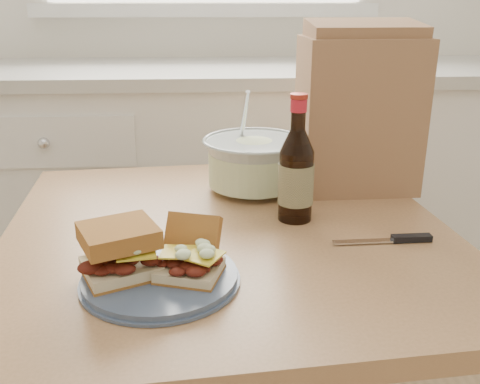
{
  "coord_description": "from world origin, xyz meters",
  "views": [
    {
      "loc": [
        0.0,
        -0.22,
        1.17
      ],
      "look_at": [
        0.06,
        0.75,
        0.81
      ],
      "focal_mm": 40.0,
      "sensor_mm": 36.0,
      "label": 1
    }
  ],
  "objects": [
    {
      "name": "coleslaw_bowl",
      "position": [
        0.11,
        0.98,
        0.79
      ],
      "size": [
        0.24,
        0.24,
        0.24
      ],
      "color": "#B1BEBB",
      "rests_on": "dining_table"
    },
    {
      "name": "cabinet_run",
      "position": [
        -0.0,
        1.7,
        0.47
      ],
      "size": [
        2.5,
        0.64,
        0.94
      ],
      "color": "white",
      "rests_on": "ground"
    },
    {
      "name": "plate",
      "position": [
        -0.08,
        0.55,
        0.74
      ],
      "size": [
        0.25,
        0.25,
        0.02
      ],
      "primitive_type": "cylinder",
      "color": "#455570",
      "rests_on": "dining_table"
    },
    {
      "name": "beer_bottle",
      "position": [
        0.18,
        0.8,
        0.83
      ],
      "size": [
        0.07,
        0.07,
        0.26
      ],
      "rotation": [
        0.0,
        0.0,
        0.03
      ],
      "color": "black",
      "rests_on": "dining_table"
    },
    {
      "name": "sandwich_left",
      "position": [
        -0.14,
        0.55,
        0.79
      ],
      "size": [
        0.15,
        0.14,
        0.08
      ],
      "rotation": [
        0.0,
        0.0,
        0.43
      ],
      "color": "beige",
      "rests_on": "plate"
    },
    {
      "name": "dining_table",
      "position": [
        0.04,
        0.76,
        0.62
      ],
      "size": [
        0.95,
        0.95,
        0.73
      ],
      "rotation": [
        0.0,
        0.0,
        0.09
      ],
      "color": "tan",
      "rests_on": "ground"
    },
    {
      "name": "sandwich_right",
      "position": [
        -0.03,
        0.56,
        0.78
      ],
      "size": [
        0.12,
        0.16,
        0.08
      ],
      "rotation": [
        0.0,
        0.0,
        -0.3
      ],
      "color": "beige",
      "rests_on": "plate"
    },
    {
      "name": "paper_bag",
      "position": [
        0.35,
        0.99,
        0.91
      ],
      "size": [
        0.27,
        0.18,
        0.35
      ],
      "primitive_type": "cube",
      "rotation": [
        0.0,
        0.0,
        0.02
      ],
      "color": "#AA7852",
      "rests_on": "dining_table"
    },
    {
      "name": "knife",
      "position": [
        0.36,
        0.67,
        0.74
      ],
      "size": [
        0.19,
        0.02,
        0.01
      ],
      "rotation": [
        0.0,
        0.0,
        0.03
      ],
      "color": "silver",
      "rests_on": "dining_table"
    }
  ]
}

